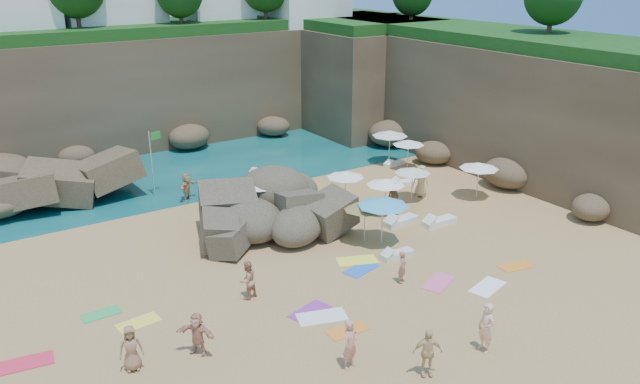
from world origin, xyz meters
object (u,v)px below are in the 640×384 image
person_stand_1 (247,280)px  person_stand_0 (350,344)px  lounger_0 (285,197)px  flag_pole (153,154)px  person_stand_2 (255,182)px  person_stand_4 (421,181)px  parasol_2 (408,142)px  person_stand_6 (486,328)px  person_stand_3 (394,199)px  parasol_1 (345,174)px  person_stand_5 (187,186)px  rock_outcrop (266,231)px  parasol_0 (254,181)px

person_stand_1 → person_stand_0: bearing=80.7°
lounger_0 → person_stand_0: 16.39m
flag_pole → person_stand_2: flag_pole is taller
person_stand_4 → person_stand_2: bearing=-162.9°
parasol_2 → person_stand_0: parasol_2 is taller
lounger_0 → person_stand_6: person_stand_6 is taller
parasol_2 → lounger_0: parasol_2 is taller
person_stand_2 → person_stand_3: (4.97, -6.79, 0.02)m
parasol_1 → person_stand_5: parasol_1 is taller
rock_outcrop → person_stand_4: (10.03, -0.61, 0.96)m
person_stand_0 → lounger_0: bearing=50.3°
person_stand_1 → person_stand_4: (13.93, 5.04, 0.13)m
flag_pole → parasol_0: flag_pole is taller
person_stand_6 → person_stand_3: bearing=162.1°
person_stand_2 → person_stand_4: (8.10, -5.47, 0.07)m
flag_pole → person_stand_2: bearing=-35.1°
rock_outcrop → parasol_1: bearing=7.6°
rock_outcrop → lounger_0: (3.15, 3.37, 0.13)m
parasol_0 → person_stand_6: bearing=-85.3°
parasol_2 → person_stand_5: 14.81m
flag_pole → person_stand_4: bearing=-34.4°
person_stand_3 → person_stand_5: (-8.55, 8.39, -0.10)m
person_stand_0 → person_stand_4: person_stand_4 is taller
person_stand_3 → person_stand_1: bearing=117.2°
lounger_0 → person_stand_2: size_ratio=0.96×
rock_outcrop → person_stand_6: bearing=-84.0°
lounger_0 → person_stand_0: (-6.28, -15.11, 0.78)m
flag_pole → person_stand_4: (12.91, -8.85, -1.53)m
flag_pole → rock_outcrop: bearing=-70.7°
person_stand_5 → person_stand_0: bearing=-126.8°
person_stand_6 → person_stand_1: bearing=-138.8°
rock_outcrop → person_stand_3: 7.22m
parasol_2 → person_stand_2: size_ratio=1.17×
flag_pole → parasol_2: 16.38m
lounger_0 → parasol_2: bearing=-17.8°
person_stand_3 → person_stand_6: (-5.48, -11.65, 0.03)m
lounger_0 → person_stand_5: size_ratio=1.06×
parasol_2 → flag_pole: bearing=164.5°
person_stand_0 → parasol_2: bearing=27.2°
person_stand_0 → person_stand_4: 17.24m
rock_outcrop → person_stand_6: person_stand_6 is taller
rock_outcrop → person_stand_5: bearing=104.3°
person_stand_1 → person_stand_4: size_ratio=0.87×
lounger_0 → person_stand_6: 17.06m
parasol_0 → person_stand_5: bearing=110.4°
flag_pole → person_stand_4: flag_pole is taller
parasol_1 → person_stand_6: parasol_1 is taller
person_stand_4 → lounger_0: bearing=-159.0°
parasol_2 → person_stand_4: size_ratio=1.09×
person_stand_1 → parasol_2: bearing=-167.0°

